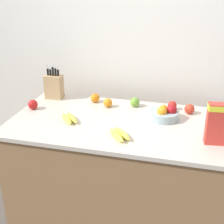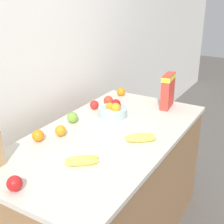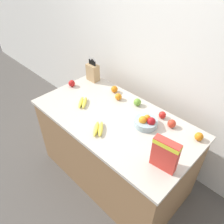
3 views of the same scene
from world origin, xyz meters
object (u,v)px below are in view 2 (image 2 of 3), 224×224
at_px(fruit_bowl, 113,110).
at_px(orange_front_center, 121,92).
at_px(cereal_box, 168,89).
at_px(orange_front_right, 61,131).
at_px(banana_bunch_left, 82,160).
at_px(apple_middle, 94,105).
at_px(apple_rightmost, 72,117).
at_px(apple_rear, 15,183).
at_px(apple_near_bananas, 108,100).
at_px(banana_bunch_right, 140,138).
at_px(orange_near_bowl, 38,136).

relative_size(fruit_bowl, orange_front_center, 2.94).
bearing_deg(cereal_box, orange_front_right, 147.53).
bearing_deg(banana_bunch_left, apple_middle, 28.79).
xyz_separation_m(apple_rightmost, orange_front_right, (-0.21, -0.06, -0.00)).
bearing_deg(apple_rear, banana_bunch_left, -20.36).
distance_m(cereal_box, orange_front_right, 0.93).
distance_m(cereal_box, orange_front_center, 0.47).
distance_m(apple_near_bananas, orange_front_right, 0.64).
bearing_deg(banana_bunch_left, fruit_bowl, 16.23).
bearing_deg(cereal_box, banana_bunch_left, 168.59).
relative_size(banana_bunch_right, apple_near_bananas, 2.65).
bearing_deg(orange_near_bowl, cereal_box, -26.20).
bearing_deg(orange_front_center, banana_bunch_right, -142.84).
height_order(banana_bunch_right, apple_rightmost, apple_rightmost).
relative_size(banana_bunch_left, orange_front_center, 2.61).
bearing_deg(banana_bunch_right, orange_front_center, 37.16).
bearing_deg(banana_bunch_right, banana_bunch_left, 159.14).
xyz_separation_m(banana_bunch_left, orange_front_center, (1.10, 0.37, 0.02)).
relative_size(orange_front_center, orange_near_bowl, 0.98).
bearing_deg(orange_near_bowl, apple_near_bananas, -3.56).
height_order(fruit_bowl, banana_bunch_left, fruit_bowl).
height_order(orange_front_center, orange_front_right, orange_front_center).
relative_size(apple_near_bananas, orange_near_bowl, 1.02).
bearing_deg(apple_middle, orange_front_right, -171.69).
height_order(apple_near_bananas, apple_middle, apple_near_bananas).
height_order(cereal_box, fruit_bowl, cereal_box).
height_order(cereal_box, apple_rear, cereal_box).
relative_size(fruit_bowl, banana_bunch_left, 1.13).
bearing_deg(orange_front_center, orange_near_bowl, 178.61).
height_order(cereal_box, orange_front_right, cereal_box).
bearing_deg(banana_bunch_right, apple_middle, 61.13).
distance_m(apple_rear, orange_front_center, 1.48).
bearing_deg(banana_bunch_left, apple_rear, 159.64).
bearing_deg(cereal_box, orange_near_bowl, 147.01).
relative_size(cereal_box, fruit_bowl, 1.25).
bearing_deg(cereal_box, apple_near_bananas, 108.03).
relative_size(banana_bunch_right, orange_near_bowl, 2.71).
xyz_separation_m(cereal_box, banana_bunch_left, (-1.04, 0.08, -0.13)).
height_order(apple_middle, orange_front_right, orange_front_right).
height_order(banana_bunch_right, orange_front_center, orange_front_center).
distance_m(apple_near_bananas, orange_near_bowl, 0.77).
xyz_separation_m(banana_bunch_left, orange_near_bowl, (0.08, 0.39, 0.02)).
height_order(fruit_bowl, apple_middle, fruit_bowl).
xyz_separation_m(fruit_bowl, apple_near_bananas, (0.18, 0.15, -0.00)).
xyz_separation_m(banana_bunch_right, orange_front_center, (0.69, 0.52, 0.02)).
distance_m(orange_front_center, orange_near_bowl, 1.02).
relative_size(apple_middle, orange_front_center, 0.95).
distance_m(apple_near_bananas, apple_rightmost, 0.43).
bearing_deg(apple_near_bananas, orange_front_center, 5.17).
relative_size(cereal_box, apple_rightmost, 3.51).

